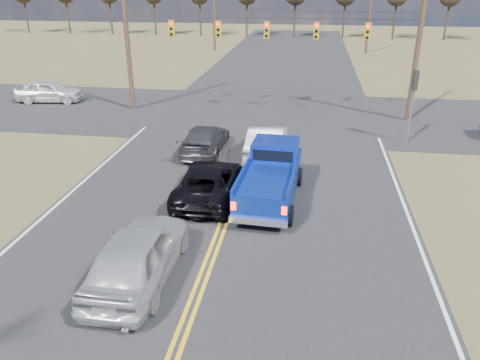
# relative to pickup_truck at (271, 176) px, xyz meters

# --- Properties ---
(ground) EXTENTS (160.00, 160.00, 0.00)m
(ground) POSITION_rel_pickup_truck_xyz_m (-1.50, -5.37, -1.01)
(ground) COLOR brown
(ground) RESTS_ON ground
(road_main) EXTENTS (14.00, 120.00, 0.02)m
(road_main) POSITION_rel_pickup_truck_xyz_m (-1.50, 4.63, -1.01)
(road_main) COLOR #28282B
(road_main) RESTS_ON ground
(road_cross) EXTENTS (120.00, 12.00, 0.02)m
(road_cross) POSITION_rel_pickup_truck_xyz_m (-1.50, 12.63, -1.01)
(road_cross) COLOR #28282B
(road_cross) RESTS_ON ground
(signal_gantry) EXTENTS (19.60, 4.83, 10.00)m
(signal_gantry) POSITION_rel_pickup_truck_xyz_m (-1.00, 12.42, 4.05)
(signal_gantry) COLOR #473323
(signal_gantry) RESTS_ON ground
(utility_poles) EXTENTS (19.60, 58.32, 10.00)m
(utility_poles) POSITION_rel_pickup_truck_xyz_m (-1.50, 11.63, 4.22)
(utility_poles) COLOR #473323
(utility_poles) RESTS_ON ground
(treeline) EXTENTS (87.00, 117.80, 7.40)m
(treeline) POSITION_rel_pickup_truck_xyz_m (-1.50, 21.59, 4.69)
(treeline) COLOR #33261C
(treeline) RESTS_ON ground
(pickup_truck) EXTENTS (2.46, 5.66, 2.09)m
(pickup_truck) POSITION_rel_pickup_truck_xyz_m (0.00, 0.00, 0.00)
(pickup_truck) COLOR black
(pickup_truck) RESTS_ON ground
(silver_suv) EXTENTS (2.06, 5.10, 1.74)m
(silver_suv) POSITION_rel_pickup_truck_xyz_m (-3.35, -6.02, -0.14)
(silver_suv) COLOR #B1B4BA
(silver_suv) RESTS_ON ground
(black_suv) EXTENTS (2.37, 5.03, 1.39)m
(black_suv) POSITION_rel_pickup_truck_xyz_m (-2.48, -0.20, -0.32)
(black_suv) COLOR black
(black_suv) RESTS_ON ground
(white_car_queue) EXTENTS (1.77, 4.91, 1.61)m
(white_car_queue) POSITION_rel_pickup_truck_xyz_m (-0.62, 4.86, -0.21)
(white_car_queue) COLOR silver
(white_car_queue) RESTS_ON ground
(dgrey_car_queue) EXTENTS (1.95, 4.69, 1.35)m
(dgrey_car_queue) POSITION_rel_pickup_truck_xyz_m (-3.84, 5.12, -0.34)
(dgrey_car_queue) COLOR #39393F
(dgrey_car_queue) RESTS_ON ground
(cross_car_west) EXTENTS (2.53, 4.87, 1.58)m
(cross_car_west) POSITION_rel_pickup_truck_xyz_m (-17.08, 13.59, -0.22)
(cross_car_west) COLOR silver
(cross_car_west) RESTS_ON ground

